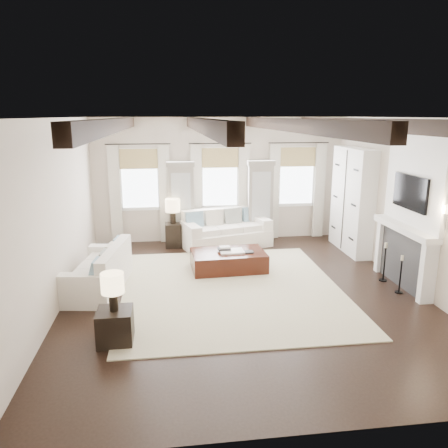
{
  "coord_description": "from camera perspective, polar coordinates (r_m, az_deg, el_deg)",
  "views": [
    {
      "loc": [
        -1.35,
        -7.49,
        3.24
      ],
      "look_at": [
        -0.27,
        0.81,
        1.15
      ],
      "focal_mm": 35.0,
      "sensor_mm": 36.0,
      "label": 1
    }
  ],
  "objects": [
    {
      "name": "sofa_back",
      "position": [
        11.07,
        0.19,
        -1.01
      ],
      "size": [
        2.35,
        1.53,
        0.93
      ],
      "color": "white",
      "rests_on": "ground"
    },
    {
      "name": "side_table_front",
      "position": [
        6.72,
        -14.02,
        -12.84
      ],
      "size": [
        0.51,
        0.51,
        0.51
      ],
      "primitive_type": "cube",
      "color": "black",
      "rests_on": "ground"
    },
    {
      "name": "book_loose",
      "position": [
        9.28,
        3.09,
        -3.68
      ],
      "size": [
        0.25,
        0.19,
        0.03
      ],
      "primitive_type": "cube",
      "rotation": [
        0.0,
        0.0,
        0.05
      ],
      "color": "#262628",
      "rests_on": "ottoman"
    },
    {
      "name": "side_table_back",
      "position": [
        11.08,
        -6.62,
        -1.45
      ],
      "size": [
        0.4,
        0.4,
        0.61
      ],
      "primitive_type": "cube",
      "color": "black",
      "rests_on": "ground"
    },
    {
      "name": "candlestick_far",
      "position": [
        9.33,
        20.2,
        -5.06
      ],
      "size": [
        0.16,
        0.16,
        0.79
      ],
      "color": "black",
      "rests_on": "ground"
    },
    {
      "name": "ottoman",
      "position": [
        9.4,
        0.55,
        -4.82
      ],
      "size": [
        1.6,
        1.05,
        0.41
      ],
      "primitive_type": "cube",
      "rotation": [
        0.0,
        0.0,
        0.05
      ],
      "color": "black",
      "rests_on": "ground"
    },
    {
      "name": "ground",
      "position": [
        8.27,
        2.59,
        -9.05
      ],
      "size": [
        7.5,
        7.5,
        0.0
      ],
      "primitive_type": "plane",
      "color": "black",
      "rests_on": "ground"
    },
    {
      "name": "sofa_left",
      "position": [
        8.67,
        -15.77,
        -6.11
      ],
      "size": [
        1.16,
        2.06,
        0.84
      ],
      "color": "white",
      "rests_on": "ground"
    },
    {
      "name": "tray",
      "position": [
        9.3,
        1.02,
        -3.59
      ],
      "size": [
        0.52,
        0.4,
        0.04
      ],
      "primitive_type": "cube",
      "rotation": [
        0.0,
        0.0,
        0.05
      ],
      "color": "white",
      "rests_on": "ottoman"
    },
    {
      "name": "lamp_back",
      "position": [
        10.9,
        -6.73,
        2.25
      ],
      "size": [
        0.36,
        0.36,
        0.63
      ],
      "color": "black",
      "rests_on": "side_table_back"
    },
    {
      "name": "book_upper",
      "position": [
        9.33,
        0.11,
        -3.05
      ],
      "size": [
        0.23,
        0.18,
        0.03
      ],
      "primitive_type": "cube",
      "rotation": [
        0.0,
        0.0,
        0.05
      ],
      "color": "beige",
      "rests_on": "book_lower"
    },
    {
      "name": "book_lower",
      "position": [
        9.34,
        0.01,
        -3.24
      ],
      "size": [
        0.27,
        0.21,
        0.04
      ],
      "primitive_type": "cube",
      "rotation": [
        0.0,
        0.0,
        0.05
      ],
      "color": "#262628",
      "rests_on": "tray"
    },
    {
      "name": "lamp_front",
      "position": [
        6.46,
        -14.35,
        -7.76
      ],
      "size": [
        0.33,
        0.33,
        0.57
      ],
      "color": "black",
      "rests_on": "side_table_front"
    },
    {
      "name": "area_rug",
      "position": [
        8.47,
        1.02,
        -8.4
      ],
      "size": [
        4.11,
        4.64,
        0.02
      ],
      "primitive_type": "cube",
      "color": "beige",
      "rests_on": "ground"
    },
    {
      "name": "room_shell",
      "position": [
        8.75,
        6.56,
        5.05
      ],
      "size": [
        6.54,
        7.54,
        3.22
      ],
      "color": "beige",
      "rests_on": "ground"
    },
    {
      "name": "candlestick_near",
      "position": [
        8.82,
        22.03,
        -6.49
      ],
      "size": [
        0.15,
        0.15,
        0.73
      ],
      "color": "black",
      "rests_on": "ground"
    }
  ]
}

